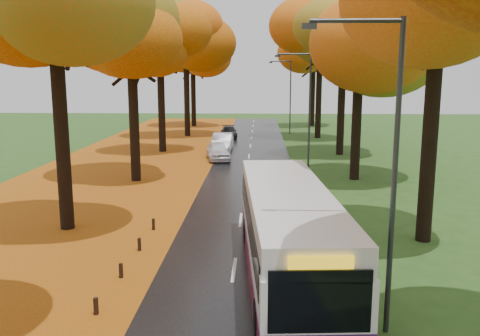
# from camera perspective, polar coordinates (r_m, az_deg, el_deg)

# --- Properties ---
(road) EXTENTS (6.50, 90.00, 0.04)m
(road) POSITION_cam_1_polar(r_m,az_deg,el_deg) (30.22, 0.57, -2.10)
(road) COLOR black
(road) RESTS_ON ground
(centre_line) EXTENTS (0.12, 90.00, 0.01)m
(centre_line) POSITION_cam_1_polar(r_m,az_deg,el_deg) (30.22, 0.57, -2.05)
(centre_line) COLOR silver
(centre_line) RESTS_ON road
(leaf_verge) EXTENTS (12.00, 90.00, 0.02)m
(leaf_verge) POSITION_cam_1_polar(r_m,az_deg,el_deg) (31.78, -15.88, -1.90)
(leaf_verge) COLOR maroon
(leaf_verge) RESTS_ON ground
(leaf_drift) EXTENTS (0.90, 90.00, 0.01)m
(leaf_drift) POSITION_cam_1_polar(r_m,az_deg,el_deg) (30.46, -5.18, -2.00)
(leaf_drift) COLOR #B56B12
(leaf_drift) RESTS_ON road
(trees_left) EXTENTS (9.20, 74.00, 13.88)m
(trees_left) POSITION_cam_1_polar(r_m,az_deg,el_deg) (32.66, -12.46, 15.41)
(trees_left) COLOR black
(trees_left) RESTS_ON ground
(trees_right) EXTENTS (9.30, 74.20, 13.96)m
(trees_right) POSITION_cam_1_polar(r_m,az_deg,el_deg) (32.15, 14.14, 15.70)
(trees_right) COLOR black
(trees_right) RESTS_ON ground
(streetlamp_near) EXTENTS (2.45, 0.18, 8.00)m
(streetlamp_near) POSITION_cam_1_polar(r_m,az_deg,el_deg) (13.00, 16.01, 1.46)
(streetlamp_near) COLOR #333538
(streetlamp_near) RESTS_ON ground
(streetlamp_mid) EXTENTS (2.45, 0.18, 8.00)m
(streetlamp_mid) POSITION_cam_1_polar(r_m,az_deg,el_deg) (34.66, 7.42, 7.30)
(streetlamp_mid) COLOR #333538
(streetlamp_mid) RESTS_ON ground
(streetlamp_far) EXTENTS (2.45, 0.18, 8.00)m
(streetlamp_far) POSITION_cam_1_polar(r_m,az_deg,el_deg) (56.58, 5.43, 8.61)
(streetlamp_far) COLOR #333538
(streetlamp_far) RESTS_ON ground
(bus) EXTENTS (3.35, 11.47, 2.98)m
(bus) POSITION_cam_1_polar(r_m,az_deg,el_deg) (16.68, 5.40, -7.18)
(bus) COLOR #5B0E1F
(bus) RESTS_ON road
(car_white) EXTENTS (2.32, 4.32, 1.40)m
(car_white) POSITION_cam_1_polar(r_m,az_deg,el_deg) (39.29, -2.46, 1.93)
(car_white) COLOR white
(car_white) RESTS_ON road
(car_silver) EXTENTS (1.68, 4.65, 1.53)m
(car_silver) POSITION_cam_1_polar(r_m,az_deg,el_deg) (43.71, -1.99, 2.91)
(car_silver) COLOR #ACAEB4
(car_silver) RESTS_ON road
(car_dark) EXTENTS (2.04, 4.17, 1.17)m
(car_dark) POSITION_cam_1_polar(r_m,az_deg,el_deg) (52.69, -1.27, 4.05)
(car_dark) COLOR black
(car_dark) RESTS_ON road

